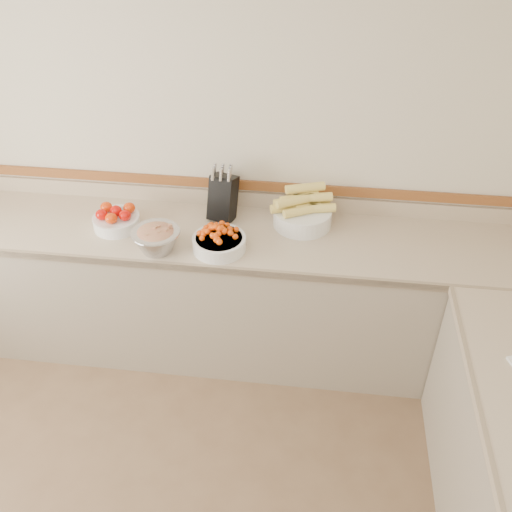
# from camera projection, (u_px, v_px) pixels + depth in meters

# --- Properties ---
(back_wall) EXTENTS (4.00, 0.00, 4.00)m
(back_wall) POSITION_uv_depth(u_px,v_px,m) (211.00, 144.00, 3.33)
(back_wall) COLOR beige
(back_wall) RESTS_ON ground_plane
(counter_back) EXTENTS (4.00, 0.65, 1.08)m
(counter_back) POSITION_uv_depth(u_px,v_px,m) (207.00, 290.00, 3.58)
(counter_back) COLOR #C5AE8F
(counter_back) RESTS_ON ground_plane
(knife_block) EXTENTS (0.19, 0.21, 0.35)m
(knife_block) POSITION_uv_depth(u_px,v_px,m) (223.00, 197.00, 3.35)
(knife_block) COLOR black
(knife_block) RESTS_ON counter_back
(tomato_bowl) EXTENTS (0.27, 0.27, 0.13)m
(tomato_bowl) POSITION_uv_depth(u_px,v_px,m) (116.00, 219.00, 3.32)
(tomato_bowl) COLOR white
(tomato_bowl) RESTS_ON counter_back
(cherry_tomato_bowl) EXTENTS (0.30, 0.30, 0.16)m
(cherry_tomato_bowl) POSITION_uv_depth(u_px,v_px,m) (219.00, 241.00, 3.14)
(cherry_tomato_bowl) COLOR white
(cherry_tomato_bowl) RESTS_ON counter_back
(corn_bowl) EXTENTS (0.38, 0.34, 0.25)m
(corn_bowl) POSITION_uv_depth(u_px,v_px,m) (302.00, 212.00, 3.32)
(corn_bowl) COLOR white
(corn_bowl) RESTS_ON counter_back
(rhubarb_bowl) EXTENTS (0.27, 0.27, 0.15)m
(rhubarb_bowl) POSITION_uv_depth(u_px,v_px,m) (156.00, 238.00, 3.12)
(rhubarb_bowl) COLOR #B2B2BA
(rhubarb_bowl) RESTS_ON counter_back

